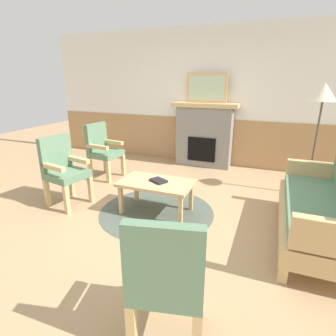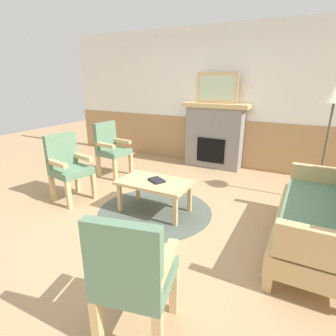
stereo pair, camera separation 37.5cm
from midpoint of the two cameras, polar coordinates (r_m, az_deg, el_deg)
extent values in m
plane|color=tan|center=(3.68, -5.01, -9.82)|extent=(14.00, 14.00, 0.00)
cube|color=white|center=(5.70, 6.70, 14.42)|extent=(7.20, 0.12, 2.70)
cube|color=#A87F51|center=(5.76, 6.19, 5.67)|extent=(7.20, 0.02, 0.95)
cube|color=gray|center=(5.56, 5.72, 6.54)|extent=(1.10, 0.36, 1.20)
cube|color=black|center=(5.43, 5.08, 3.89)|extent=(0.56, 0.02, 0.48)
cube|color=tan|center=(5.46, 5.94, 13.12)|extent=(1.30, 0.44, 0.08)
cube|color=tan|center=(5.44, 6.06, 16.47)|extent=(0.80, 0.03, 0.56)
cube|color=#B2C6A8|center=(5.43, 6.00, 16.47)|extent=(0.68, 0.01, 0.44)
cube|color=tan|center=(4.17, 20.58, -6.24)|extent=(0.08, 0.08, 0.16)
cube|color=tan|center=(2.72, 19.23, -20.44)|extent=(0.08, 0.08, 0.16)
cube|color=tan|center=(4.22, 28.76, -7.12)|extent=(0.08, 0.08, 0.16)
cube|color=tan|center=(3.35, 25.58, -9.71)|extent=(0.70, 1.80, 0.20)
cube|color=#5B7F60|center=(3.29, 25.97, -7.23)|extent=(0.60, 1.70, 0.12)
cube|color=tan|center=(4.04, 25.53, -0.83)|extent=(0.60, 0.10, 0.30)
cube|color=tan|center=(2.48, 27.42, -13.03)|extent=(0.60, 0.10, 0.30)
cube|color=tan|center=(3.70, -12.82, -6.63)|extent=(0.05, 0.05, 0.40)
cube|color=tan|center=(3.33, -0.60, -9.08)|extent=(0.05, 0.05, 0.40)
cube|color=tan|center=(4.04, -9.34, -4.23)|extent=(0.05, 0.05, 0.40)
cube|color=tan|center=(3.70, 1.99, -6.14)|extent=(0.05, 0.05, 0.40)
cube|color=tan|center=(3.58, -5.52, -3.25)|extent=(0.96, 0.56, 0.04)
cylinder|color=#4C564C|center=(3.76, -5.32, -9.17)|extent=(1.56, 1.56, 0.01)
cube|color=black|center=(3.57, -5.05, -2.73)|extent=(0.26, 0.24, 0.03)
cube|color=tan|center=(4.15, -18.53, -4.34)|extent=(0.07, 0.07, 0.40)
cube|color=tan|center=(3.93, -23.23, -6.23)|extent=(0.07, 0.07, 0.40)
cube|color=tan|center=(4.47, -21.98, -3.11)|extent=(0.07, 0.07, 0.40)
cube|color=tan|center=(4.26, -26.50, -4.78)|extent=(0.07, 0.07, 0.40)
cube|color=#5B7F60|center=(4.11, -22.99, -1.36)|extent=(0.56, 0.56, 0.10)
cube|color=#5B7F60|center=(4.19, -25.06, 2.90)|extent=(0.17, 0.49, 0.48)
cube|color=tan|center=(4.17, -21.01, 1.63)|extent=(0.45, 0.15, 0.06)
cube|color=tan|center=(3.96, -25.69, 0.13)|extent=(0.45, 0.15, 0.06)
cube|color=tan|center=(5.10, -11.51, 0.52)|extent=(0.07, 0.07, 0.40)
cube|color=tan|center=(4.81, -14.66, -0.85)|extent=(0.07, 0.07, 0.40)
cube|color=tan|center=(5.37, -14.99, 1.16)|extent=(0.07, 0.07, 0.40)
cube|color=tan|center=(5.09, -18.16, -0.10)|extent=(0.07, 0.07, 0.40)
cube|color=#5B7F60|center=(5.02, -15.06, 2.92)|extent=(0.53, 0.53, 0.10)
cube|color=#5B7F60|center=(5.09, -17.00, 6.33)|extent=(0.13, 0.49, 0.48)
cube|color=tan|center=(5.12, -13.67, 5.31)|extent=(0.45, 0.12, 0.06)
cube|color=tan|center=(4.83, -16.87, 4.27)|extent=(0.45, 0.12, 0.06)
cube|color=tan|center=(2.34, -9.55, -22.96)|extent=(0.07, 0.07, 0.40)
cube|color=tan|center=(2.27, 1.58, -24.33)|extent=(0.07, 0.07, 0.40)
cube|color=tan|center=(2.07, -13.72, -30.35)|extent=(0.07, 0.07, 0.40)
cube|color=#5B7F60|center=(1.98, -5.75, -22.36)|extent=(0.57, 0.57, 0.10)
cube|color=#5B7F60|center=(1.65, -7.91, -19.15)|extent=(0.49, 0.18, 0.48)
cube|color=tan|center=(1.93, -12.12, -17.56)|extent=(0.17, 0.44, 0.06)
cube|color=tan|center=(1.84, 0.64, -19.11)|extent=(0.17, 0.44, 0.06)
cylinder|color=#332D28|center=(4.71, 25.16, -4.89)|extent=(0.24, 0.24, 0.03)
cylinder|color=#4C473D|center=(4.49, 26.39, 3.53)|extent=(0.03, 0.03, 1.40)
cone|color=beige|center=(4.38, 27.96, 13.99)|extent=(0.36, 0.36, 0.25)
camera|label=1|loc=(0.19, -92.86, -0.96)|focal=28.89mm
camera|label=2|loc=(0.19, 87.14, 0.96)|focal=28.89mm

